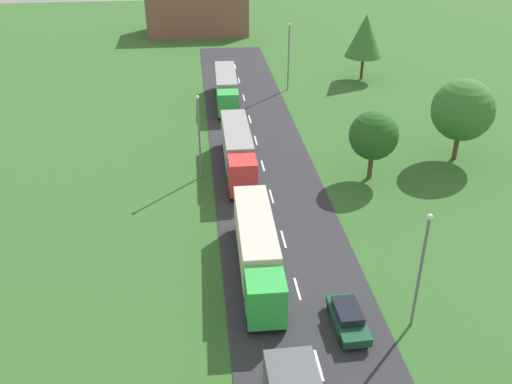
{
  "coord_description": "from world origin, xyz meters",
  "views": [
    {
      "loc": [
        -6.23,
        0.43,
        24.43
      ],
      "look_at": [
        -1.66,
        40.77,
        1.95
      ],
      "focal_mm": 39.36,
      "sensor_mm": 36.0,
      "label": 1
    }
  ],
  "objects_px": {
    "car_third": "(348,317)",
    "truck_second": "(257,248)",
    "truck_fourth": "(226,87)",
    "tree_oak": "(374,135)",
    "lamppost_fourth": "(289,54)",
    "lamppost_second": "(421,266)",
    "distant_building": "(197,13)",
    "tree_birch": "(463,110)",
    "tree_elm": "(365,36)",
    "lamppost_third": "(199,133)",
    "truck_third": "(238,149)"
  },
  "relations": [
    {
      "from": "lamppost_fourth",
      "to": "tree_elm",
      "type": "xyz_separation_m",
      "value": [
        11.13,
        3.61,
        1.18
      ]
    },
    {
      "from": "truck_second",
      "to": "truck_fourth",
      "type": "relative_size",
      "value": 1.0
    },
    {
      "from": "tree_birch",
      "to": "lamppost_fourth",
      "type": "bearing_deg",
      "value": 119.88
    },
    {
      "from": "tree_elm",
      "to": "car_third",
      "type": "bearing_deg",
      "value": -106.76
    },
    {
      "from": "car_third",
      "to": "lamppost_third",
      "type": "height_order",
      "value": "lamppost_third"
    },
    {
      "from": "lamppost_second",
      "to": "tree_birch",
      "type": "relative_size",
      "value": 0.99
    },
    {
      "from": "tree_oak",
      "to": "tree_elm",
      "type": "xyz_separation_m",
      "value": [
        7.6,
        29.64,
        1.75
      ]
    },
    {
      "from": "truck_third",
      "to": "lamppost_third",
      "type": "relative_size",
      "value": 1.61
    },
    {
      "from": "lamppost_fourth",
      "to": "distant_building",
      "type": "bearing_deg",
      "value": 108.06
    },
    {
      "from": "car_third",
      "to": "tree_elm",
      "type": "relative_size",
      "value": 0.49
    },
    {
      "from": "lamppost_fourth",
      "to": "tree_birch",
      "type": "relative_size",
      "value": 1.07
    },
    {
      "from": "car_third",
      "to": "lamppost_second",
      "type": "distance_m",
      "value": 5.54
    },
    {
      "from": "car_third",
      "to": "tree_birch",
      "type": "height_order",
      "value": "tree_birch"
    },
    {
      "from": "truck_third",
      "to": "tree_oak",
      "type": "bearing_deg",
      "value": -14.31
    },
    {
      "from": "distant_building",
      "to": "lamppost_second",
      "type": "bearing_deg",
      "value": -81.81
    },
    {
      "from": "truck_second",
      "to": "tree_birch",
      "type": "xyz_separation_m",
      "value": [
        21.85,
        16.5,
        3.03
      ]
    },
    {
      "from": "lamppost_second",
      "to": "lamppost_third",
      "type": "distance_m",
      "value": 25.12
    },
    {
      "from": "truck_second",
      "to": "tree_elm",
      "type": "xyz_separation_m",
      "value": [
        19.78,
        43.08,
        3.89
      ]
    },
    {
      "from": "truck_fourth",
      "to": "tree_oak",
      "type": "height_order",
      "value": "tree_oak"
    },
    {
      "from": "tree_elm",
      "to": "distant_building",
      "type": "height_order",
      "value": "tree_elm"
    },
    {
      "from": "car_third",
      "to": "truck_second",
      "type": "bearing_deg",
      "value": 128.58
    },
    {
      "from": "tree_elm",
      "to": "tree_oak",
      "type": "bearing_deg",
      "value": -104.38
    },
    {
      "from": "car_third",
      "to": "distant_building",
      "type": "distance_m",
      "value": 80.24
    },
    {
      "from": "tree_birch",
      "to": "distant_building",
      "type": "distance_m",
      "value": 62.16
    },
    {
      "from": "truck_third",
      "to": "tree_elm",
      "type": "distance_m",
      "value": 33.31
    },
    {
      "from": "lamppost_second",
      "to": "tree_oak",
      "type": "distance_m",
      "value": 20.08
    },
    {
      "from": "car_third",
      "to": "lamppost_fourth",
      "type": "bearing_deg",
      "value": 85.36
    },
    {
      "from": "truck_fourth",
      "to": "distant_building",
      "type": "distance_m",
      "value": 38.29
    },
    {
      "from": "lamppost_third",
      "to": "truck_third",
      "type": "bearing_deg",
      "value": 18.27
    },
    {
      "from": "lamppost_third",
      "to": "distant_building",
      "type": "xyz_separation_m",
      "value": [
        1.06,
        58.31,
        -1.02
      ]
    },
    {
      "from": "truck_second",
      "to": "lamppost_fourth",
      "type": "distance_m",
      "value": 40.5
    },
    {
      "from": "lamppost_fourth",
      "to": "tree_elm",
      "type": "bearing_deg",
      "value": 17.96
    },
    {
      "from": "lamppost_second",
      "to": "lamppost_third",
      "type": "bearing_deg",
      "value": 120.06
    },
    {
      "from": "truck_fourth",
      "to": "lamppost_third",
      "type": "height_order",
      "value": "lamppost_third"
    },
    {
      "from": "tree_birch",
      "to": "tree_elm",
      "type": "relative_size",
      "value": 0.92
    },
    {
      "from": "lamppost_second",
      "to": "tree_birch",
      "type": "height_order",
      "value": "tree_birch"
    },
    {
      "from": "tree_elm",
      "to": "lamppost_fourth",
      "type": "bearing_deg",
      "value": -162.04
    },
    {
      "from": "truck_fourth",
      "to": "car_third",
      "type": "xyz_separation_m",
      "value": [
        4.74,
        -41.68,
        -1.29
      ]
    },
    {
      "from": "lamppost_third",
      "to": "tree_oak",
      "type": "height_order",
      "value": "lamppost_third"
    },
    {
      "from": "truck_second",
      "to": "truck_third",
      "type": "height_order",
      "value": "truck_third"
    },
    {
      "from": "lamppost_second",
      "to": "tree_elm",
      "type": "height_order",
      "value": "tree_elm"
    },
    {
      "from": "truck_second",
      "to": "truck_fourth",
      "type": "distance_m",
      "value": 35.49
    },
    {
      "from": "truck_second",
      "to": "lamppost_third",
      "type": "relative_size",
      "value": 1.58
    },
    {
      "from": "lamppost_second",
      "to": "distant_building",
      "type": "bearing_deg",
      "value": 98.19
    },
    {
      "from": "lamppost_fourth",
      "to": "distant_building",
      "type": "height_order",
      "value": "lamppost_fourth"
    },
    {
      "from": "tree_oak",
      "to": "tree_elm",
      "type": "distance_m",
      "value": 30.65
    },
    {
      "from": "lamppost_fourth",
      "to": "tree_oak",
      "type": "distance_m",
      "value": 26.28
    },
    {
      "from": "tree_birch",
      "to": "truck_second",
      "type": "bearing_deg",
      "value": -142.95
    },
    {
      "from": "lamppost_fourth",
      "to": "lamppost_second",
      "type": "bearing_deg",
      "value": -89.53
    },
    {
      "from": "truck_fourth",
      "to": "lamppost_fourth",
      "type": "relative_size",
      "value": 1.45
    }
  ]
}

